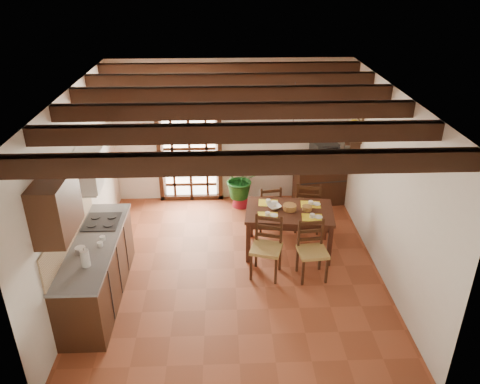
{
  "coord_description": "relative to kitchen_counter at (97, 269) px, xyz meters",
  "views": [
    {
      "loc": [
        -0.16,
        -6.08,
        4.37
      ],
      "look_at": [
        0.1,
        0.4,
        1.15
      ],
      "focal_mm": 35.0,
      "sensor_mm": 36.0,
      "label": 1
    }
  ],
  "objects": [
    {
      "name": "crt_tv",
      "position": [
        3.74,
        2.82,
        0.6
      ],
      "size": [
        0.53,
        0.51,
        0.39
      ],
      "rotation": [
        0.0,
        0.0,
        0.24
      ],
      "color": "black",
      "rests_on": "sideboard"
    },
    {
      "name": "shelf_flowers",
      "position": [
        4.1,
        2.2,
        1.38
      ],
      "size": [
        0.14,
        0.14,
        0.36
      ],
      "color": "yellow",
      "rests_on": "shelf_vase"
    },
    {
      "name": "table_bowl",
      "position": [
        2.62,
        1.18,
        0.31
      ],
      "size": [
        0.28,
        0.28,
        0.05
      ],
      "primitive_type": "imported",
      "rotation": [
        0.0,
        0.0,
        0.37
      ],
      "color": "white",
      "rests_on": "dining_table"
    },
    {
      "name": "shelf_vase",
      "position": [
        4.1,
        2.2,
        1.18
      ],
      "size": [
        0.15,
        0.15,
        0.15
      ],
      "primitive_type": "imported",
      "color": "#B2BFB2",
      "rests_on": "wall_shelf"
    },
    {
      "name": "potted_plant",
      "position": [
        2.14,
        2.72,
        0.1
      ],
      "size": [
        2.17,
        1.96,
        2.11
      ],
      "primitive_type": "imported",
      "rotation": [
        0.0,
        0.0,
        -0.2
      ],
      "color": "#144C19",
      "rests_on": "ground_plane"
    },
    {
      "name": "upper_cabinet",
      "position": [
        -0.12,
        -0.7,
        1.38
      ],
      "size": [
        0.35,
        0.8,
        0.7
      ],
      "primitive_type": "cube",
      "color": "#341C10",
      "rests_on": "room_shell"
    },
    {
      "name": "pendant_lamp",
      "position": [
        2.86,
        1.2,
        1.6
      ],
      "size": [
        0.36,
        0.36,
        0.84
      ],
      "color": "black",
      "rests_on": "room_shell"
    },
    {
      "name": "french_door",
      "position": [
        1.16,
        3.05,
        0.7
      ],
      "size": [
        1.26,
        0.11,
        2.32
      ],
      "color": "white",
      "rests_on": "ground_plane"
    },
    {
      "name": "fuse_box",
      "position": [
        3.46,
        3.08,
        1.28
      ],
      "size": [
        0.25,
        0.03,
        0.32
      ],
      "primitive_type": "cube",
      "color": "white",
      "rests_on": "room_shell"
    },
    {
      "name": "dining_table",
      "position": [
        2.86,
        1.1,
        0.19
      ],
      "size": [
        1.49,
        1.06,
        0.76
      ],
      "rotation": [
        0.0,
        0.0,
        -0.12
      ],
      "color": "#391C12",
      "rests_on": "ground_plane"
    },
    {
      "name": "framed_picture",
      "position": [
        4.18,
        2.2,
        1.58
      ],
      "size": [
        0.03,
        0.32,
        0.32
      ],
      "color": "brown",
      "rests_on": "room_shell"
    },
    {
      "name": "wall_shelf",
      "position": [
        4.1,
        2.2,
        1.04
      ],
      "size": [
        0.2,
        0.42,
        0.2
      ],
      "color": "#341C10",
      "rests_on": "room_shell"
    },
    {
      "name": "range_hood",
      "position": [
        -0.09,
        0.55,
        1.26
      ],
      "size": [
        0.38,
        0.6,
        0.54
      ],
      "color": "white",
      "rests_on": "room_shell"
    },
    {
      "name": "table_setting",
      "position": [
        2.86,
        1.1,
        0.32
      ],
      "size": [
        1.02,
        0.68,
        0.09
      ],
      "rotation": [
        0.0,
        0.0,
        -0.12
      ],
      "color": "yellow",
      "rests_on": "dining_table"
    },
    {
      "name": "chair_far_left",
      "position": [
        2.6,
        1.85,
        -0.2
      ],
      "size": [
        0.44,
        0.43,
        0.86
      ],
      "rotation": [
        0.0,
        0.0,
        3.27
      ],
      "color": "#AE8E49",
      "rests_on": "ground_plane"
    },
    {
      "name": "ground_plane",
      "position": [
        1.96,
        0.6,
        -0.47
      ],
      "size": [
        5.0,
        5.0,
        0.0
      ],
      "primitive_type": "plane",
      "color": "brown"
    },
    {
      "name": "ceiling_beams",
      "position": [
        1.96,
        0.6,
        2.22
      ],
      "size": [
        4.5,
        4.34,
        0.2
      ],
      "color": "black",
      "rests_on": "room_shell"
    },
    {
      "name": "room_shell",
      "position": [
        1.96,
        0.6,
        1.34
      ],
      "size": [
        4.52,
        5.02,
        2.81
      ],
      "color": "silver",
      "rests_on": "ground_plane"
    },
    {
      "name": "plant_pot",
      "position": [
        2.14,
        2.72,
        -0.36
      ],
      "size": [
        0.35,
        0.35,
        0.22
      ],
      "primitive_type": "cone",
      "color": "maroon",
      "rests_on": "ground_plane"
    },
    {
      "name": "kitchen_counter",
      "position": [
        0.0,
        0.0,
        0.0
      ],
      "size": [
        0.64,
        2.25,
        1.38
      ],
      "color": "#341C10",
      "rests_on": "ground_plane"
    },
    {
      "name": "counter_items",
      "position": [
        0.0,
        0.09,
        0.49
      ],
      "size": [
        0.5,
        1.43,
        0.25
      ],
      "color": "black",
      "rests_on": "kitchen_counter"
    },
    {
      "name": "sideboard",
      "position": [
        3.74,
        2.83,
        -0.03
      ],
      "size": [
        1.09,
        0.6,
        0.89
      ],
      "primitive_type": "cube",
      "rotation": [
        0.0,
        0.0,
        0.13
      ],
      "color": "#341C10",
      "rests_on": "ground_plane"
    },
    {
      "name": "chair_near_left",
      "position": [
        2.43,
        0.43,
        -0.17
      ],
      "size": [
        0.54,
        0.53,
        0.96
      ],
      "rotation": [
        0.0,
        0.0,
        -0.29
      ],
      "color": "#AE8E49",
      "rests_on": "ground_plane"
    },
    {
      "name": "chair_near_right",
      "position": [
        3.12,
        0.35,
        -0.19
      ],
      "size": [
        0.46,
        0.44,
        0.92
      ],
      "rotation": [
        0.0,
        0.0,
        0.1
      ],
      "color": "#AE8E49",
      "rests_on": "ground_plane"
    },
    {
      "name": "chair_far_right",
      "position": [
        3.29,
        1.77,
        -0.17
      ],
      "size": [
        0.52,
        0.5,
        0.97
      ],
      "rotation": [
        0.0,
        0.0,
        2.95
      ],
      "color": "#AE8E49",
      "rests_on": "ground_plane"
    }
  ]
}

